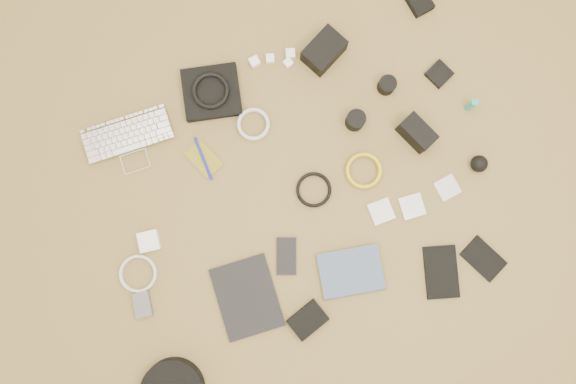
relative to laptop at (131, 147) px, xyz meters
name	(u,v)px	position (x,y,z in m)	size (l,w,h in m)	color
room_shell	(301,124)	(0.45, -0.38, 1.24)	(4.04, 4.04, 2.58)	olive
laptop	(131,147)	(0.00, 0.00, 0.00)	(0.31, 0.21, 0.02)	silver
headphone_pouch	(212,92)	(0.33, 0.07, 0.01)	(0.19, 0.18, 0.03)	black
headphones	(211,91)	(0.33, 0.07, 0.03)	(0.13, 0.13, 0.02)	black
charger_a	(270,59)	(0.56, 0.10, 0.00)	(0.03, 0.03, 0.03)	white
charger_b	(255,62)	(0.51, 0.11, 0.00)	(0.03, 0.03, 0.03)	white
charger_c	(290,54)	(0.63, 0.09, 0.00)	(0.03, 0.03, 0.03)	white
charger_d	(288,63)	(0.61, 0.06, 0.00)	(0.03, 0.03, 0.03)	white
dslr_camera	(324,51)	(0.74, 0.04, 0.03)	(0.14, 0.10, 0.08)	black
lens_pouch	(420,3)	(1.13, 0.08, 0.00)	(0.07, 0.08, 0.03)	black
notebook_olive	(204,159)	(0.21, -0.14, -0.01)	(0.08, 0.12, 0.01)	olive
pen_blue	(203,159)	(0.21, -0.14, 0.00)	(0.01, 0.01, 0.16)	#1418A5
cable_white_a	(254,125)	(0.42, -0.09, -0.01)	(0.12, 0.12, 0.01)	silver
lens_a	(355,120)	(0.75, -0.22, 0.02)	(0.07, 0.07, 0.07)	black
lens_b	(387,85)	(0.90, -0.15, 0.02)	(0.06, 0.06, 0.06)	black
card_reader	(439,74)	(1.09, -0.18, 0.00)	(0.07, 0.07, 0.02)	black
power_brick	(149,241)	(-0.06, -0.33, 0.00)	(0.07, 0.07, 0.03)	white
cable_white_b	(139,273)	(-0.14, -0.41, -0.01)	(0.13, 0.13, 0.01)	silver
cable_black	(314,190)	(0.52, -0.38, -0.01)	(0.12, 0.12, 0.01)	black
cable_yellow	(363,171)	(0.71, -0.39, 0.00)	(0.13, 0.13, 0.01)	gold
flash	(417,133)	(0.92, -0.34, 0.03)	(0.07, 0.12, 0.09)	black
lens_cleaner	(471,105)	(1.13, -0.32, 0.03)	(0.02, 0.02, 0.08)	#1AA99B
battery_charger	(143,304)	(-0.16, -0.52, 0.00)	(0.06, 0.09, 0.02)	#56565B
tablet	(247,297)	(0.17, -0.63, -0.01)	(0.20, 0.25, 0.01)	black
phone	(286,256)	(0.35, -0.56, -0.01)	(0.07, 0.13, 0.01)	black
filter_case_left	(381,211)	(0.71, -0.54, -0.01)	(0.08, 0.08, 0.01)	silver
filter_case_mid	(412,206)	(0.81, -0.57, -0.01)	(0.08, 0.08, 0.01)	silver
filter_case_right	(447,188)	(0.95, -0.55, -0.01)	(0.07, 0.07, 0.01)	silver
air_blower	(479,164)	(1.08, -0.52, 0.02)	(0.06, 0.06, 0.06)	black
drive_case	(308,320)	(0.33, -0.78, 0.00)	(0.12, 0.09, 0.03)	black
paperback	(355,295)	(0.51, -0.77, 0.00)	(0.16, 0.21, 0.02)	#435572
notebook_black_a	(441,272)	(0.81, -0.81, -0.01)	(0.11, 0.18, 0.01)	black
notebook_black_b	(483,259)	(0.97, -0.82, -0.01)	(0.09, 0.14, 0.01)	black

